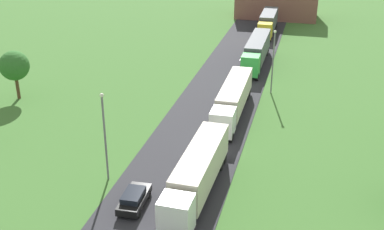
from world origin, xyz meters
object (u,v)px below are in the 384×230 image
(truck_third, at_px, (233,98))
(lamppost_third, at_px, (273,59))
(truck_second, at_px, (197,173))
(truck_fourth, at_px, (257,50))
(truck_fifth, at_px, (268,22))
(car_third, at_px, (134,198))
(lamppost_second, at_px, (105,133))
(tree_oak, at_px, (14,66))

(truck_third, relative_size, lamppost_third, 1.79)
(truck_second, distance_m, truck_fourth, 36.26)
(truck_fifth, xyz_separation_m, car_third, (-4.36, -57.80, -1.33))
(truck_fifth, relative_size, lamppost_second, 1.46)
(car_third, xyz_separation_m, lamppost_second, (-3.83, 3.50, 3.85))
(lamppost_third, bearing_deg, lamppost_second, -115.80)
(truck_fourth, bearing_deg, lamppost_third, -72.63)
(truck_second, distance_m, car_third, 5.69)
(truck_second, xyz_separation_m, car_third, (-4.60, -3.06, -1.37))
(truck_fourth, xyz_separation_m, lamppost_second, (-8.57, -35.82, 2.46))
(lamppost_third, bearing_deg, truck_fifth, 97.37)
(tree_oak, bearing_deg, truck_fourth, 37.33)
(truck_second, bearing_deg, lamppost_third, 81.94)
(truck_second, xyz_separation_m, truck_third, (-0.05, 17.26, -0.13))
(truck_fifth, relative_size, car_third, 2.81)
(truck_second, xyz_separation_m, truck_fifth, (-0.23, 54.74, -0.04))
(truck_fifth, bearing_deg, truck_fourth, -88.83)
(truck_third, height_order, truck_fifth, truck_fifth)
(truck_fourth, xyz_separation_m, lamppost_third, (3.44, -10.99, 2.41))
(truck_third, bearing_deg, car_third, -102.61)
(truck_fourth, bearing_deg, tree_oak, -142.67)
(truck_fifth, distance_m, lamppost_third, 29.82)
(truck_third, xyz_separation_m, tree_oak, (-26.96, -1.71, 2.23))
(truck_fifth, height_order, car_third, truck_fifth)
(truck_third, height_order, tree_oak, tree_oak)
(lamppost_second, bearing_deg, truck_fifth, 81.42)
(truck_third, xyz_separation_m, lamppost_second, (-8.37, -16.83, 2.61))
(truck_fourth, distance_m, lamppost_second, 36.91)
(car_third, bearing_deg, truck_third, 77.39)
(truck_fourth, distance_m, tree_oak, 34.21)
(truck_third, distance_m, lamppost_second, 18.97)
(truck_second, relative_size, car_third, 3.21)
(truck_second, xyz_separation_m, tree_oak, (-27.01, 15.55, 2.11))
(truck_second, bearing_deg, truck_fourth, 89.77)
(car_third, height_order, tree_oak, tree_oak)
(tree_oak, bearing_deg, lamppost_second, -39.12)
(truck_fourth, relative_size, lamppost_second, 1.74)
(truck_fifth, bearing_deg, truck_third, -89.72)
(truck_fifth, xyz_separation_m, lamppost_third, (3.81, -29.47, 2.48))
(truck_fifth, distance_m, lamppost_second, 54.97)
(truck_fifth, relative_size, tree_oak, 1.98)
(lamppost_second, bearing_deg, tree_oak, 140.88)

